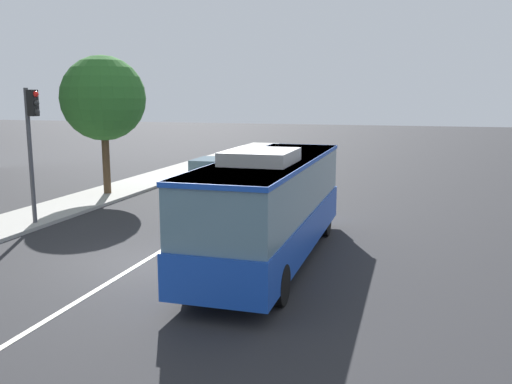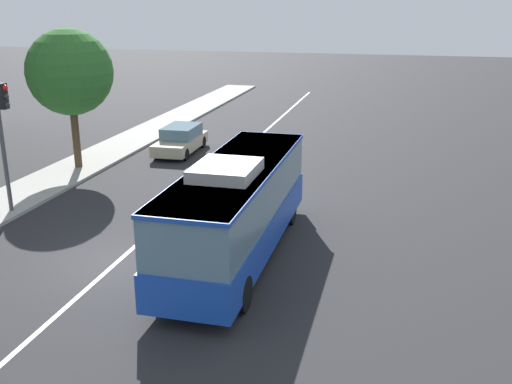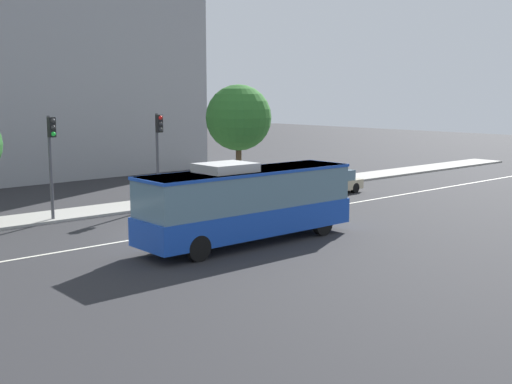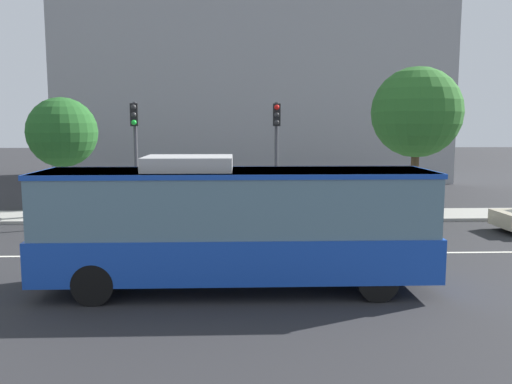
# 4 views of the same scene
# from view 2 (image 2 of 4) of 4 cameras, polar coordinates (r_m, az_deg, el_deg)

# --- Properties ---
(ground_plane) EXTENTS (160.00, 160.00, 0.00)m
(ground_plane) POSITION_cam_2_polar(r_m,az_deg,el_deg) (19.70, -13.15, -6.53)
(ground_plane) COLOR #28282B
(lane_centre_line) EXTENTS (76.00, 0.16, 0.01)m
(lane_centre_line) POSITION_cam_2_polar(r_m,az_deg,el_deg) (19.70, -13.15, -6.52)
(lane_centre_line) COLOR silver
(lane_centre_line) RESTS_ON ground_plane
(transit_bus) EXTENTS (10.01, 2.53, 3.46)m
(transit_bus) POSITION_cam_2_polar(r_m,az_deg,el_deg) (18.87, -1.84, -1.22)
(transit_bus) COLOR #1947B7
(transit_bus) RESTS_ON ground_plane
(sedan_beige_ahead) EXTENTS (4.55, 1.92, 1.46)m
(sedan_beige_ahead) POSITION_cam_2_polar(r_m,az_deg,el_deg) (32.90, -7.28, 5.04)
(sedan_beige_ahead) COLOR #C6B793
(sedan_beige_ahead) RESTS_ON ground_plane
(traffic_light_near_corner) EXTENTS (0.33, 0.62, 5.20)m
(traffic_light_near_corner) POSITION_cam_2_polar(r_m,az_deg,el_deg) (24.28, -23.21, 5.97)
(traffic_light_near_corner) COLOR #47474C
(traffic_light_near_corner) RESTS_ON ground_plane
(street_tree_kerbside_left) EXTENTS (4.09, 4.09, 6.84)m
(street_tree_kerbside_left) POSITION_cam_2_polar(r_m,az_deg,el_deg) (29.87, -17.54, 10.95)
(street_tree_kerbside_left) COLOR #4C3823
(street_tree_kerbside_left) RESTS_ON ground_plane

